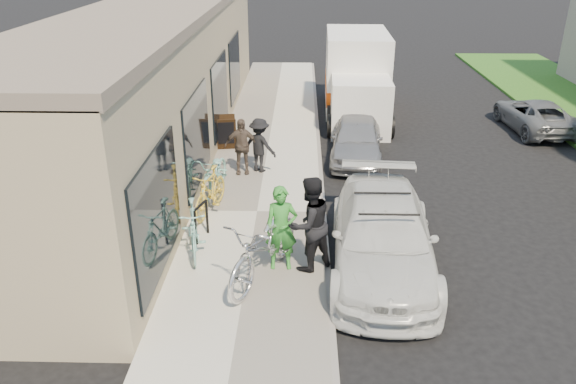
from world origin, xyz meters
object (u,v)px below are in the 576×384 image
object	(u,v)px
man_standing	(310,224)
bystander_a	(260,145)
sedan_white	(383,236)
woman_rider	(281,228)
sedan_silver	(357,139)
cruiser_bike_a	(193,229)
moving_truck	(357,79)
sandwich_board	(226,133)
tandem_bike	(265,247)
far_car_gray	(535,115)
cruiser_bike_b	(215,173)
bike_rack	(201,218)
cruiser_bike_c	(210,191)
bystander_b	(241,146)

from	to	relation	value
man_standing	bystander_a	xyz separation A→B (m)	(-1.29, 4.88, -0.20)
sedan_white	woman_rider	distance (m)	2.00
sedan_silver	bystander_a	world-z (taller)	bystander_a
sedan_white	cruiser_bike_a	distance (m)	3.74
moving_truck	woman_rider	distance (m)	11.22
sandwich_board	sedan_white	bearing A→B (deg)	-68.31
moving_truck	tandem_bike	distance (m)	11.66
far_car_gray	tandem_bike	size ratio (longest dim) A/B	1.52
sedan_silver	cruiser_bike_b	world-z (taller)	sedan_silver
man_standing	cruiser_bike_b	size ratio (longest dim) A/B	0.98
sedan_white	man_standing	world-z (taller)	man_standing
sandwich_board	man_standing	size ratio (longest dim) A/B	0.52
man_standing	bystander_a	distance (m)	5.05
bike_rack	sandwich_board	bearing A→B (deg)	91.92
moving_truck	man_standing	bearing A→B (deg)	-97.82
sandwich_board	sedan_white	distance (m)	7.43
woman_rider	sedan_white	bearing A→B (deg)	4.96
sedan_silver	man_standing	size ratio (longest dim) A/B	1.93
cruiser_bike_c	bystander_a	bearing A→B (deg)	82.85
sedan_silver	cruiser_bike_b	distance (m)	4.67
moving_truck	bystander_a	bearing A→B (deg)	-115.44
moving_truck	man_standing	world-z (taller)	moving_truck
sandwich_board	moving_truck	xyz separation A→B (m)	(4.25, 4.33, 0.62)
far_car_gray	man_standing	size ratio (longest dim) A/B	2.03
tandem_bike	cruiser_bike_b	bearing A→B (deg)	134.92
sedan_silver	sandwich_board	bearing A→B (deg)	179.81
sandwich_board	far_car_gray	world-z (taller)	sandwich_board
tandem_bike	bystander_b	world-z (taller)	bystander_b
woman_rider	cruiser_bike_b	distance (m)	3.92
far_car_gray	bystander_b	world-z (taller)	bystander_b
bystander_a	man_standing	bearing A→B (deg)	133.80
man_standing	bystander_b	xyz separation A→B (m)	(-1.76, 4.72, -0.18)
tandem_bike	man_standing	bearing A→B (deg)	49.15
bystander_b	moving_truck	bearing A→B (deg)	54.20
tandem_bike	bystander_a	xyz separation A→B (m)	(-0.47, 5.27, 0.08)
moving_truck	cruiser_bike_b	world-z (taller)	moving_truck
tandem_bike	cruiser_bike_c	xyz separation A→B (m)	(-1.42, 2.73, -0.14)
moving_truck	cruiser_bike_a	distance (m)	11.24
sandwich_board	bystander_b	xyz separation A→B (m)	(0.67, -1.92, 0.26)
far_car_gray	bystander_a	distance (m)	9.92
sandwich_board	woman_rider	world-z (taller)	woman_rider
bike_rack	woman_rider	xyz separation A→B (m)	(1.72, -1.08, 0.35)
far_car_gray	bystander_b	size ratio (longest dim) A/B	2.49
sedan_white	woman_rider	xyz separation A→B (m)	(-1.95, -0.29, 0.29)
woman_rider	sedan_silver	bearing A→B (deg)	69.10
sedan_white	man_standing	xyz separation A→B (m)	(-1.43, -0.28, 0.39)
moving_truck	tandem_bike	xyz separation A→B (m)	(-2.64, -11.35, -0.46)
bike_rack	bystander_b	xyz separation A→B (m)	(0.48, 3.64, 0.28)
sandwich_board	far_car_gray	distance (m)	10.41
sedan_white	moving_truck	xyz separation A→B (m)	(0.40, 10.68, 0.57)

